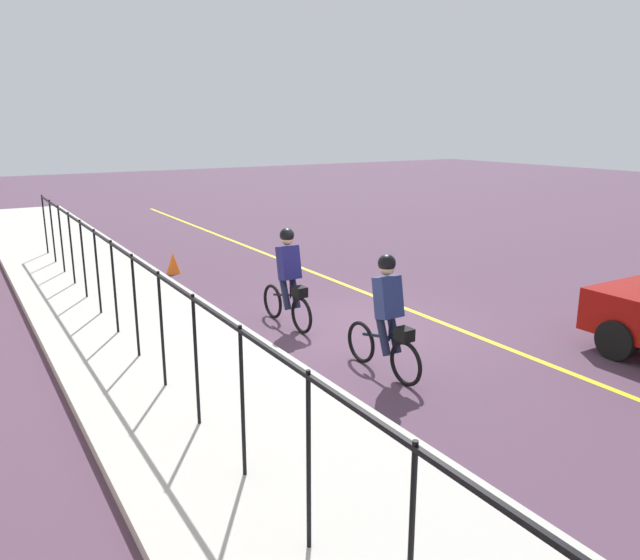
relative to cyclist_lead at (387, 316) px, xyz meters
The scene contains 7 objects.
ground_plane 2.29m from the cyclist_lead, 22.37° to the right, with size 80.00×80.00×0.00m, color #4E364A.
lane_line_centre 3.22m from the cyclist_lead, 50.98° to the right, with size 36.00×0.12×0.01m, color yellow.
sidewalk 3.35m from the cyclist_lead, 53.18° to the left, with size 40.00×3.20×0.15m, color #B2B0A9.
iron_fence 4.22m from the cyclist_lead, 45.51° to the left, with size 16.85×0.04×1.60m.
cyclist_lead is the anchor object (origin of this frame).
cyclist_follow 2.72m from the cyclist_lead, ahead, with size 1.71×0.37×1.83m.
traffic_cone_near 7.90m from the cyclist_lead, ahead, with size 0.36×0.36×0.51m, color orange.
Camera 1 is at (-8.69, 6.06, 3.62)m, focal length 34.55 mm.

